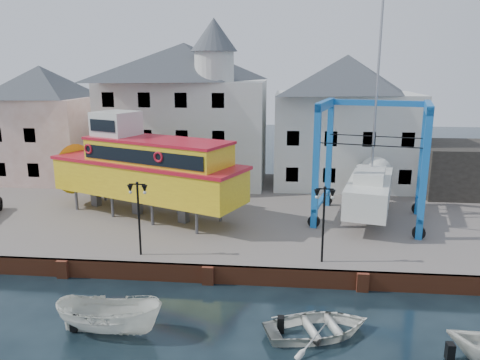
{
  "coord_description": "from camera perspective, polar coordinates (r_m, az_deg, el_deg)",
  "views": [
    {
      "loc": [
        3.92,
        -22.53,
        11.23
      ],
      "look_at": [
        1.0,
        7.0,
        4.0
      ],
      "focal_mm": 35.0,
      "sensor_mm": 36.0,
      "label": 1
    }
  ],
  "objects": [
    {
      "name": "ground",
      "position": [
        25.48,
        -3.88,
        -12.49
      ],
      "size": [
        140.0,
        140.0,
        0.0
      ],
      "primitive_type": "plane",
      "color": "black",
      "rests_on": "ground"
    },
    {
      "name": "hardstanding",
      "position": [
        35.42,
        -0.97,
        -3.94
      ],
      "size": [
        44.0,
        22.0,
        1.0
      ],
      "primitive_type": "cube",
      "color": "#6A645D",
      "rests_on": "ground"
    },
    {
      "name": "quay_wall",
      "position": [
        25.36,
        -3.86,
        -11.38
      ],
      "size": [
        44.0,
        0.47,
        1.0
      ],
      "color": "brown",
      "rests_on": "ground"
    },
    {
      "name": "building_pink",
      "position": [
        46.36,
        -22.76,
        6.34
      ],
      "size": [
        8.0,
        7.0,
        10.3
      ],
      "color": "tan",
      "rests_on": "hardstanding"
    },
    {
      "name": "building_white_main",
      "position": [
        42.04,
        -6.51,
        8.3
      ],
      "size": [
        14.0,
        8.3,
        14.0
      ],
      "color": "silver",
      "rests_on": "hardstanding"
    },
    {
      "name": "building_white_right",
      "position": [
        42.09,
        12.64,
        7.05
      ],
      "size": [
        12.0,
        8.0,
        11.2
      ],
      "color": "silver",
      "rests_on": "hardstanding"
    },
    {
      "name": "shed_dark",
      "position": [
        43.1,
        26.01,
        1.28
      ],
      "size": [
        8.0,
        7.0,
        4.0
      ],
      "primitive_type": "cube",
      "color": "black",
      "rests_on": "hardstanding"
    },
    {
      "name": "lamp_post_left",
      "position": [
        25.99,
        -12.33,
        -2.38
      ],
      "size": [
        1.12,
        0.32,
        4.2
      ],
      "color": "black",
      "rests_on": "hardstanding"
    },
    {
      "name": "lamp_post_right",
      "position": [
        24.84,
        10.23,
        -3.03
      ],
      "size": [
        1.12,
        0.32,
        4.2
      ],
      "color": "black",
      "rests_on": "hardstanding"
    },
    {
      "name": "tour_boat",
      "position": [
        33.41,
        -12.6,
        1.54
      ],
      "size": [
        16.69,
        10.12,
        7.18
      ],
      "rotation": [
        0.0,
        0.0,
        -0.41
      ],
      "color": "#59595E",
      "rests_on": "hardstanding"
    },
    {
      "name": "travel_lift",
      "position": [
        33.42,
        15.68,
        -0.08
      ],
      "size": [
        8.33,
        10.55,
        15.44
      ],
      "rotation": [
        0.0,
        0.0,
        -0.24
      ],
      "color": "#165EA0",
      "rests_on": "hardstanding"
    },
    {
      "name": "motorboat_a",
      "position": [
        21.99,
        -15.49,
        -17.56
      ],
      "size": [
        4.78,
        1.94,
        1.82
      ],
      "primitive_type": "imported",
      "rotation": [
        0.0,
        0.0,
        1.54
      ],
      "color": "silver",
      "rests_on": "ground"
    },
    {
      "name": "motorboat_b",
      "position": [
        21.45,
        9.47,
        -18.09
      ],
      "size": [
        5.45,
        4.62,
        0.96
      ],
      "primitive_type": "imported",
      "rotation": [
        0.0,
        0.0,
        1.9
      ],
      "color": "silver",
      "rests_on": "ground"
    }
  ]
}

